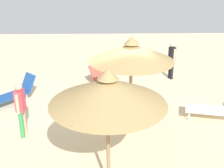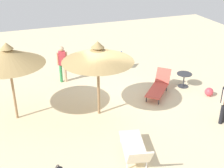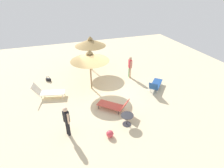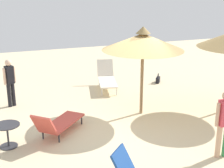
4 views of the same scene
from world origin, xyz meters
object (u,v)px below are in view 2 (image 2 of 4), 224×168
at_px(lounge_chair_back, 159,86).
at_px(parasol_umbrella_front, 98,54).
at_px(parasol_umbrella_center, 8,57).
at_px(beach_ball, 209,92).
at_px(side_table_round, 184,78).
at_px(lounge_chair_edge, 135,149).
at_px(person_standing_far_left, 62,62).
at_px(lounge_chair_near_right, 104,60).

bearing_deg(lounge_chair_back, parasol_umbrella_front, -166.97).
xyz_separation_m(parasol_umbrella_center, beach_ball, (7.63, -0.96, -2.21)).
height_order(parasol_umbrella_center, side_table_round, parasol_umbrella_center).
height_order(parasol_umbrella_front, lounge_chair_edge, parasol_umbrella_front).
relative_size(parasol_umbrella_center, person_standing_far_left, 1.70).
height_order(parasol_umbrella_front, side_table_round, parasol_umbrella_front).
distance_m(parasol_umbrella_front, lounge_chair_edge, 3.50).
distance_m(lounge_chair_near_right, beach_ball, 5.37).
bearing_deg(beach_ball, parasol_umbrella_center, 172.82).
bearing_deg(lounge_chair_near_right, lounge_chair_back, -70.20).
relative_size(side_table_round, beach_ball, 1.84).
bearing_deg(lounge_chair_back, side_table_round, 9.47).
relative_size(lounge_chair_edge, person_standing_far_left, 1.22).
xyz_separation_m(parasol_umbrella_center, person_standing_far_left, (2.24, 2.48, -1.42)).
distance_m(lounge_chair_edge, lounge_chair_back, 4.47).
distance_m(lounge_chair_near_right, side_table_round, 4.15).
bearing_deg(parasol_umbrella_center, parasol_umbrella_front, -13.99).
xyz_separation_m(lounge_chair_near_right, beach_ball, (3.12, -4.36, -0.21)).
xyz_separation_m(parasol_umbrella_center, lounge_chair_edge, (3.07, -3.64, -1.97)).
distance_m(parasol_umbrella_front, lounge_chair_back, 3.53).
height_order(lounge_chair_edge, beach_ball, lounge_chair_edge).
height_order(parasol_umbrella_front, beach_ball, parasol_umbrella_front).
height_order(lounge_chair_near_right, lounge_chair_back, lounge_chair_near_right).
relative_size(lounge_chair_back, person_standing_far_left, 1.04).
xyz_separation_m(lounge_chair_edge, beach_ball, (4.56, 2.68, -0.24)).
xyz_separation_m(lounge_chair_edge, lounge_chair_back, (2.68, 3.58, -0.06)).
bearing_deg(lounge_chair_edge, lounge_chair_near_right, 78.48).
xyz_separation_m(parasol_umbrella_center, lounge_chair_back, (5.75, -0.07, -2.03)).
bearing_deg(lounge_chair_edge, side_table_round, 43.31).
bearing_deg(lounge_chair_back, lounge_chair_edge, -126.87).
height_order(parasol_umbrella_center, parasol_umbrella_front, parasol_umbrella_center).
xyz_separation_m(parasol_umbrella_front, lounge_chair_back, (2.85, 0.66, -1.99)).
xyz_separation_m(parasol_umbrella_front, beach_ball, (4.72, -0.24, -2.17)).
distance_m(lounge_chair_near_right, person_standing_far_left, 2.51).
xyz_separation_m(lounge_chair_near_right, person_standing_far_left, (-2.27, -0.92, 0.58)).
relative_size(parasol_umbrella_center, lounge_chair_back, 1.64).
bearing_deg(lounge_chair_back, person_standing_far_left, 144.11).
xyz_separation_m(parasol_umbrella_front, side_table_round, (4.20, 0.88, -1.92)).
relative_size(parasol_umbrella_center, side_table_round, 4.37).
distance_m(lounge_chair_edge, person_standing_far_left, 6.20).
height_order(parasol_umbrella_front, person_standing_far_left, parasol_umbrella_front).
bearing_deg(side_table_round, lounge_chair_edge, -136.69).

